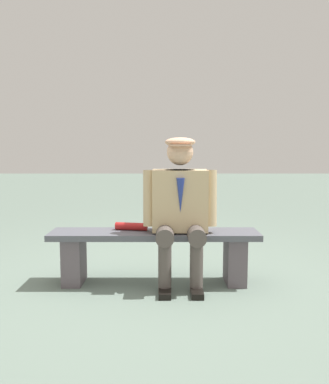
# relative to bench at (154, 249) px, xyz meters

# --- Properties ---
(ground_plane) EXTENTS (30.00, 30.00, 0.00)m
(ground_plane) POSITION_rel_bench_xyz_m (0.00, 0.00, -0.31)
(ground_plane) COLOR slate
(bench) EXTENTS (1.83, 0.37, 0.47)m
(bench) POSITION_rel_bench_xyz_m (0.00, 0.00, 0.00)
(bench) COLOR #55565F
(bench) RESTS_ON ground
(seated_man) EXTENTS (0.64, 0.56, 1.29)m
(seated_man) POSITION_rel_bench_xyz_m (-0.22, 0.05, 0.40)
(seated_man) COLOR tan
(seated_man) RESTS_ON ground
(rolled_magazine) EXTENTS (0.29, 0.12, 0.07)m
(rolled_magazine) POSITION_rel_bench_xyz_m (0.21, -0.05, 0.19)
(rolled_magazine) COLOR #B21E1E
(rolled_magazine) RESTS_ON bench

